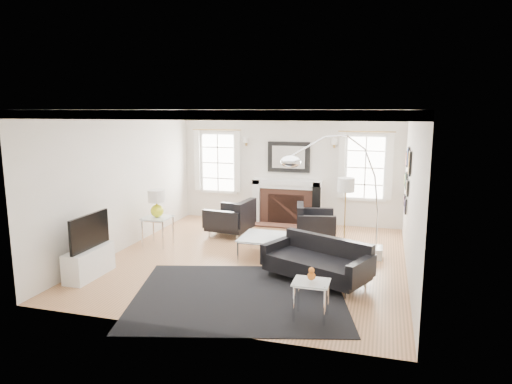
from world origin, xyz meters
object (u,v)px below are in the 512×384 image
(armchair_left, at_px, (233,219))
(coffee_table, at_px, (266,238))
(fireplace, at_px, (287,202))
(sofa, at_px, (318,262))
(armchair_right, at_px, (313,223))
(gourd_lamp, at_px, (157,202))
(arc_floor_lamp, at_px, (336,193))

(armchair_left, bearing_deg, coffee_table, -49.61)
(fireplace, relative_size, coffee_table, 1.79)
(sofa, xyz_separation_m, coffee_table, (-1.12, 0.90, 0.08))
(sofa, xyz_separation_m, armchair_right, (-0.47, 2.53, 0.03))
(fireplace, bearing_deg, armchair_left, -125.37)
(fireplace, distance_m, gourd_lamp, 3.37)
(coffee_table, distance_m, gourd_lamp, 2.45)
(fireplace, relative_size, sofa, 0.88)
(fireplace, bearing_deg, coffee_table, -86.09)
(armchair_right, distance_m, arc_floor_lamp, 2.05)
(gourd_lamp, bearing_deg, armchair_right, 25.84)
(fireplace, bearing_deg, gourd_lamp, -131.08)
(fireplace, xyz_separation_m, armchair_left, (-0.95, -1.35, -0.17))
(arc_floor_lamp, bearing_deg, armchair_left, 150.47)
(gourd_lamp, bearing_deg, armchair_left, 43.41)
(sofa, bearing_deg, gourd_lamp, 163.16)
(sofa, relative_size, coffee_table, 2.03)
(arc_floor_lamp, bearing_deg, gourd_lamp, 176.85)
(armchair_left, relative_size, arc_floor_lamp, 0.45)
(sofa, xyz_separation_m, gourd_lamp, (-3.51, 1.06, 0.62))
(fireplace, distance_m, sofa, 3.82)
(fireplace, bearing_deg, armchair_right, -51.74)
(armchair_left, distance_m, arc_floor_lamp, 2.96)
(fireplace, relative_size, gourd_lamp, 2.97)
(fireplace, height_order, sofa, fireplace)
(armchair_right, xyz_separation_m, arc_floor_lamp, (0.65, -1.67, 0.98))
(sofa, relative_size, armchair_left, 1.75)
(fireplace, relative_size, armchair_right, 1.63)
(gourd_lamp, xyz_separation_m, arc_floor_lamp, (3.68, -0.20, 0.39))
(armchair_right, bearing_deg, arc_floor_lamp, -68.71)
(coffee_table, bearing_deg, fireplace, 93.91)
(fireplace, xyz_separation_m, coffee_table, (0.18, -2.68, -0.15))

